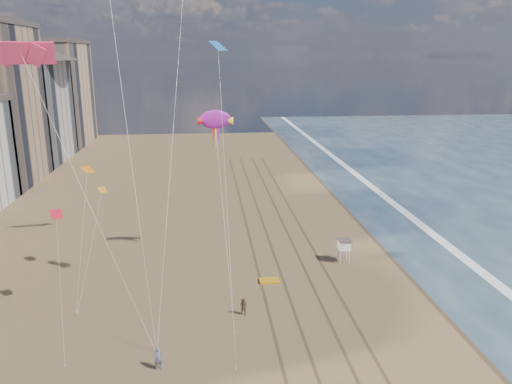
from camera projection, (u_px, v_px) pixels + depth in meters
wet_sand at (394, 228)px, 68.64m from camera, size 260.00×260.00×0.00m
foam at (424, 227)px, 69.04m from camera, size 260.00×260.00×0.00m
tracks at (288, 261)px, 57.44m from camera, size 7.68×120.00×0.01m
lifeguard_stand at (344, 245)px, 56.69m from camera, size 1.53×1.53×2.77m
grounded_kite at (269, 281)px, 52.24m from camera, size 2.05×1.32×0.23m
show_kite at (215, 120)px, 53.69m from camera, size 3.91×8.57×22.40m
kite_flyer_a at (158, 358)px, 37.44m from camera, size 0.80×0.69×1.86m
kite_flyer_b at (244, 307)px, 45.32m from camera, size 1.02×0.97×1.67m
small_kites at (120, 147)px, 45.48m from camera, size 16.01×10.11×14.76m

